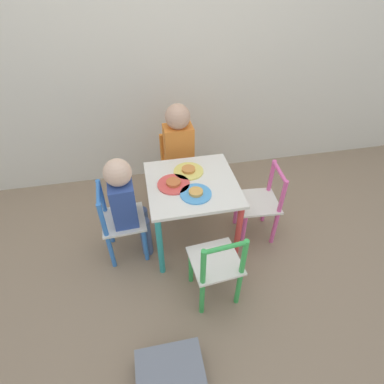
% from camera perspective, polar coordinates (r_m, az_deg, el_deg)
% --- Properties ---
extents(ground_plane, '(6.00, 6.00, 0.00)m').
position_cam_1_polar(ground_plane, '(2.15, 0.00, -8.61)').
color(ground_plane, '#8C755B').
extents(house_wall, '(6.00, 0.06, 2.60)m').
position_cam_1_polar(house_wall, '(2.28, -5.01, 32.13)').
color(house_wall, beige).
rests_on(house_wall, ground_plane).
extents(kids_table, '(0.54, 0.54, 0.50)m').
position_cam_1_polar(kids_table, '(1.86, 0.00, -0.20)').
color(kids_table, silver).
rests_on(kids_table, ground_plane).
extents(chair_orange, '(0.27, 0.27, 0.54)m').
position_cam_1_polar(chair_orange, '(2.30, -2.61, 4.30)').
color(chair_orange, silver).
rests_on(chair_orange, ground_plane).
extents(chair_blue, '(0.27, 0.27, 0.54)m').
position_cam_1_polar(chair_blue, '(1.92, -13.49, -5.73)').
color(chair_blue, silver).
rests_on(chair_blue, ground_plane).
extents(chair_green, '(0.28, 0.28, 0.54)m').
position_cam_1_polar(chair_green, '(1.67, 4.67, -13.98)').
color(chair_green, silver).
rests_on(chair_green, ground_plane).
extents(chair_pink, '(0.28, 0.28, 0.54)m').
position_cam_1_polar(chair_pink, '(2.05, 12.94, -2.28)').
color(chair_pink, silver).
rests_on(chair_pink, ground_plane).
extents(child_back, '(0.20, 0.22, 0.81)m').
position_cam_1_polar(child_back, '(2.13, -2.47, 8.26)').
color(child_back, '#7A6B5B').
rests_on(child_back, ground_plane).
extents(child_left, '(0.22, 0.21, 0.73)m').
position_cam_1_polar(child_left, '(1.81, -12.34, -1.69)').
color(child_left, '#4C608E').
rests_on(child_left, ground_plane).
extents(plate_back, '(0.19, 0.19, 0.03)m').
position_cam_1_polar(plate_back, '(1.89, -0.67, 4.08)').
color(plate_back, '#EADB66').
rests_on(plate_back, kids_table).
extents(plate_left, '(0.19, 0.19, 0.03)m').
position_cam_1_polar(plate_left, '(1.78, -3.53, 1.58)').
color(plate_left, '#E54C47').
rests_on(plate_left, kids_table).
extents(plate_front, '(0.18, 0.18, 0.03)m').
position_cam_1_polar(plate_front, '(1.71, 0.74, -0.25)').
color(plate_front, '#4C9EE0').
rests_on(plate_front, kids_table).
extents(storage_bin, '(0.31, 0.22, 0.12)m').
position_cam_1_polar(storage_bin, '(1.64, -4.17, -31.05)').
color(storage_bin, slate).
rests_on(storage_bin, ground_plane).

